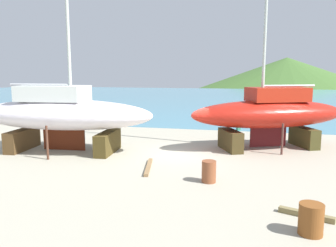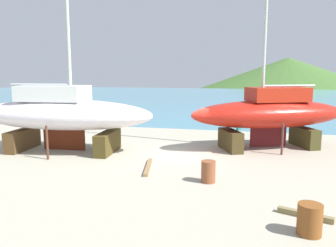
{
  "view_description": "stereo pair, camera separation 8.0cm",
  "coord_description": "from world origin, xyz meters",
  "px_view_note": "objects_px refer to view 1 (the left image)",
  "views": [
    {
      "loc": [
        3.3,
        -17.9,
        4.48
      ],
      "look_at": [
        -1.12,
        0.77,
        1.54
      ],
      "focal_mm": 36.03,
      "sensor_mm": 36.0,
      "label": 1
    },
    {
      "loc": [
        3.38,
        -17.88,
        4.48
      ],
      "look_at": [
        -1.12,
        0.77,
        1.54
      ],
      "focal_mm": 36.03,
      "sensor_mm": 36.0,
      "label": 2
    }
  ],
  "objects_px": {
    "sailboat_small_center": "(270,113)",
    "worker": "(239,119)",
    "barrel_tipped_right": "(209,172)",
    "barrel_rust_mid": "(311,219)",
    "sailboat_mid_port": "(62,113)"
  },
  "relations": [
    {
      "from": "sailboat_small_center",
      "to": "worker",
      "type": "height_order",
      "value": "sailboat_small_center"
    },
    {
      "from": "sailboat_small_center",
      "to": "worker",
      "type": "xyz_separation_m",
      "value": [
        -1.91,
        5.99,
        -1.25
      ]
    },
    {
      "from": "worker",
      "to": "barrel_tipped_right",
      "type": "relative_size",
      "value": 1.84
    },
    {
      "from": "worker",
      "to": "barrel_rust_mid",
      "type": "xyz_separation_m",
      "value": [
        2.45,
        -16.91,
        -0.41
      ]
    },
    {
      "from": "barrel_rust_mid",
      "to": "barrel_tipped_right",
      "type": "distance_m",
      "value": 5.06
    },
    {
      "from": "barrel_rust_mid",
      "to": "barrel_tipped_right",
      "type": "xyz_separation_m",
      "value": [
        -3.27,
        3.86,
        0.0
      ]
    },
    {
      "from": "sailboat_small_center",
      "to": "worker",
      "type": "distance_m",
      "value": 6.41
    },
    {
      "from": "sailboat_mid_port",
      "to": "worker",
      "type": "relative_size",
      "value": 10.86
    },
    {
      "from": "sailboat_mid_port",
      "to": "barrel_rust_mid",
      "type": "bearing_deg",
      "value": -36.25
    },
    {
      "from": "worker",
      "to": "barrel_rust_mid",
      "type": "bearing_deg",
      "value": 136.62
    },
    {
      "from": "sailboat_small_center",
      "to": "barrel_tipped_right",
      "type": "bearing_deg",
      "value": 44.1
    },
    {
      "from": "barrel_rust_mid",
      "to": "sailboat_small_center",
      "type": "bearing_deg",
      "value": 92.79
    },
    {
      "from": "sailboat_small_center",
      "to": "barrel_rust_mid",
      "type": "xyz_separation_m",
      "value": [
        0.53,
        -10.92,
        -1.65
      ]
    },
    {
      "from": "worker",
      "to": "barrel_tipped_right",
      "type": "height_order",
      "value": "worker"
    },
    {
      "from": "sailboat_mid_port",
      "to": "worker",
      "type": "distance_m",
      "value": 13.49
    }
  ]
}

